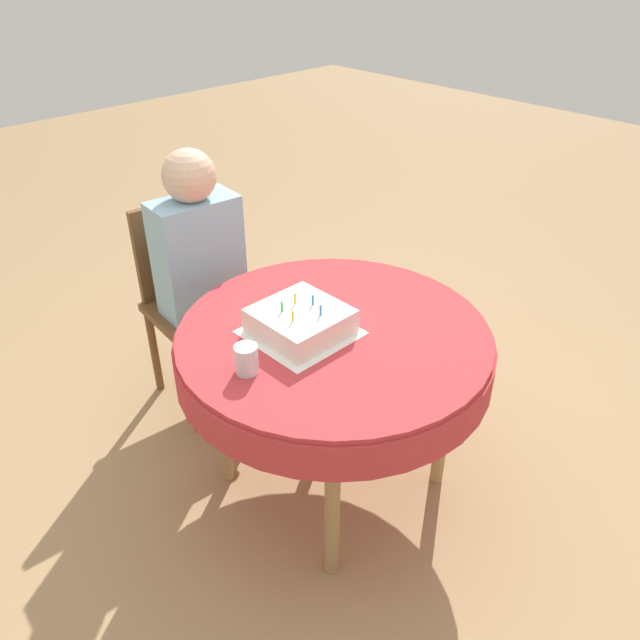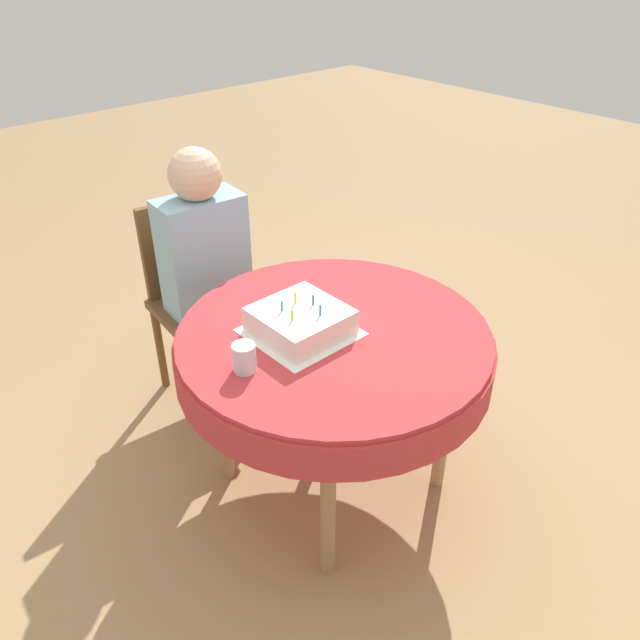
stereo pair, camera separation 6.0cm
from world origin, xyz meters
name	(u,v)px [view 2 (the right image)]	position (x,y,z in m)	size (l,w,h in m)	color
ground_plane	(332,478)	(0.00, 0.00, 0.00)	(12.00, 12.00, 0.00)	#A37F56
dining_table	(334,351)	(0.00, 0.00, 0.62)	(1.09, 1.09, 0.71)	#BC3338
chair	(201,294)	(-0.01, 0.84, 0.49)	(0.46, 0.46, 0.89)	brown
person	(207,259)	(-0.02, 0.74, 0.70)	(0.36, 0.30, 1.16)	#DBB293
napkin	(301,332)	(-0.09, 0.07, 0.71)	(0.33, 0.33, 0.00)	white
birthday_cake	(300,321)	(-0.09, 0.07, 0.75)	(0.28, 0.28, 0.12)	white
drinking_glass	(244,358)	(-0.35, 0.02, 0.75)	(0.07, 0.07, 0.09)	silver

